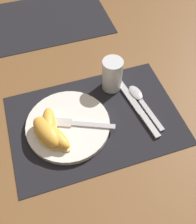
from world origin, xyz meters
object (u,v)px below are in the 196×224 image
knife (138,109)px  juice_glass (112,76)px  citrus_wedge_0 (49,125)px  citrus_wedge_2 (52,134)px  fork (74,123)px  spoon (140,98)px  citrus_wedge_1 (47,132)px  plate (68,126)px

knife → juice_glass: bearing=112.1°
knife → citrus_wedge_0: bearing=178.2°
citrus_wedge_0 → citrus_wedge_2: (0.00, -0.03, -0.00)m
fork → citrus_wedge_0: (-0.07, 0.01, 0.01)m
knife → spoon: bearing=61.4°
juice_glass → citrus_wedge_1: (-0.22, -0.12, -0.01)m
citrus_wedge_1 → citrus_wedge_2: citrus_wedge_1 is taller
citrus_wedge_0 → citrus_wedge_2: size_ratio=0.87×
plate → knife: 0.21m
citrus_wedge_2 → knife: bearing=5.1°
juice_glass → knife: juice_glass is taller
plate → citrus_wedge_2: size_ratio=1.74×
knife → citrus_wedge_1: size_ratio=1.82×
fork → citrus_wedge_0: 0.07m
citrus_wedge_1 → citrus_wedge_2: 0.01m
juice_glass → citrus_wedge_0: bearing=-154.9°
knife → citrus_wedge_0: citrus_wedge_0 is taller
juice_glass → spoon: bearing=-50.2°
knife → citrus_wedge_1: citrus_wedge_1 is taller
spoon → citrus_wedge_1: 0.29m
citrus_wedge_0 → citrus_wedge_1: 0.02m
fork → knife: bearing=0.1°
fork → citrus_wedge_2: citrus_wedge_2 is taller
citrus_wedge_1 → citrus_wedge_2: (0.01, -0.01, -0.00)m
plate → juice_glass: juice_glass is taller
fork → citrus_wedge_1: 0.08m
juice_glass → spoon: juice_glass is taller
citrus_wedge_2 → plate: bearing=28.6°
spoon → citrus_wedge_0: bearing=-174.8°
citrus_wedge_0 → citrus_wedge_2: bearing=-86.9°
citrus_wedge_1 → citrus_wedge_2: size_ratio=0.92×
spoon → fork: bearing=-170.8°
citrus_wedge_0 → plate: bearing=-5.1°
plate → citrus_wedge_1: size_ratio=1.89×
juice_glass → fork: 0.18m
plate → spoon: 0.23m
plate → spoon: (0.23, 0.03, -0.00)m
plate → citrus_wedge_2: citrus_wedge_2 is taller
knife → citrus_wedge_0: (-0.26, 0.01, 0.03)m
citrus_wedge_1 → citrus_wedge_2: bearing=-35.8°
fork → citrus_wedge_1: size_ratio=1.51×
knife → fork: 0.19m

